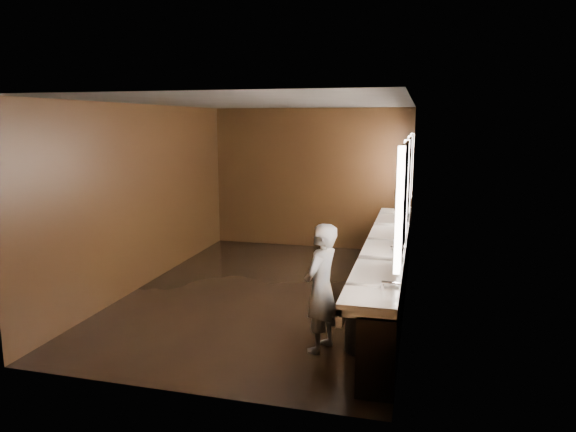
# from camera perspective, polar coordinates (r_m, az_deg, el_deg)

# --- Properties ---
(floor) EXTENTS (6.00, 6.00, 0.00)m
(floor) POSITION_cam_1_polar(r_m,az_deg,el_deg) (7.84, -2.16, -8.45)
(floor) COLOR black
(floor) RESTS_ON ground
(ceiling) EXTENTS (4.00, 6.00, 0.02)m
(ceiling) POSITION_cam_1_polar(r_m,az_deg,el_deg) (7.41, -2.31, 12.48)
(ceiling) COLOR #2D2D2B
(ceiling) RESTS_ON wall_back
(wall_back) EXTENTS (4.00, 0.02, 2.80)m
(wall_back) POSITION_cam_1_polar(r_m,az_deg,el_deg) (10.38, 2.55, 4.18)
(wall_back) COLOR black
(wall_back) RESTS_ON floor
(wall_front) EXTENTS (4.00, 0.02, 2.80)m
(wall_front) POSITION_cam_1_polar(r_m,az_deg,el_deg) (4.76, -12.71, -3.68)
(wall_front) COLOR black
(wall_front) RESTS_ON floor
(wall_left) EXTENTS (0.02, 6.00, 2.80)m
(wall_left) POSITION_cam_1_polar(r_m,az_deg,el_deg) (8.29, -15.60, 2.19)
(wall_left) COLOR black
(wall_left) RESTS_ON floor
(wall_right) EXTENTS (0.02, 6.00, 2.80)m
(wall_right) POSITION_cam_1_polar(r_m,az_deg,el_deg) (7.19, 13.22, 1.07)
(wall_right) COLOR black
(wall_right) RESTS_ON floor
(sink_counter) EXTENTS (0.55, 5.40, 1.01)m
(sink_counter) POSITION_cam_1_polar(r_m,az_deg,el_deg) (7.39, 11.32, -5.79)
(sink_counter) COLOR black
(sink_counter) RESTS_ON floor
(mirror_band) EXTENTS (0.06, 5.03, 1.15)m
(mirror_band) POSITION_cam_1_polar(r_m,az_deg,el_deg) (7.14, 13.18, 3.84)
(mirror_band) COLOR #FCE4D2
(mirror_band) RESTS_ON wall_right
(person) EXTENTS (0.49, 0.61, 1.45)m
(person) POSITION_cam_1_polar(r_m,az_deg,el_deg) (5.74, 3.70, -7.97)
(person) COLOR #9CBFE9
(person) RESTS_ON floor
(trash_bin) EXTENTS (0.40, 0.40, 0.56)m
(trash_bin) POSITION_cam_1_polar(r_m,az_deg,el_deg) (5.92, 8.12, -12.09)
(trash_bin) COLOR black
(trash_bin) RESTS_ON floor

